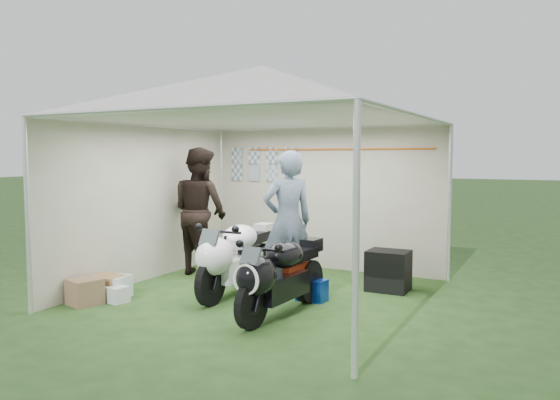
# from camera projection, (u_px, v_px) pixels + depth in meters

# --- Properties ---
(ground) EXTENTS (80.00, 80.00, 0.00)m
(ground) POSITION_uv_depth(u_px,v_px,m) (263.00, 295.00, 7.23)
(ground) COLOR #223F17
(ground) RESTS_ON ground
(canopy_tent) EXTENTS (5.66, 5.66, 3.00)m
(canopy_tent) POSITION_uv_depth(u_px,v_px,m) (264.00, 99.00, 7.05)
(canopy_tent) COLOR silver
(canopy_tent) RESTS_ON ground
(motorcycle_white) EXTENTS (0.48, 1.94, 0.95)m
(motorcycle_white) POSITION_uv_depth(u_px,v_px,m) (234.00, 255.00, 7.20)
(motorcycle_white) COLOR black
(motorcycle_white) RESTS_ON ground
(motorcycle_black) EXTENTS (0.48, 1.80, 0.89)m
(motorcycle_black) POSITION_uv_depth(u_px,v_px,m) (278.00, 274.00, 6.23)
(motorcycle_black) COLOR black
(motorcycle_black) RESTS_ON ground
(paddock_stand) EXTENTS (0.38, 0.26, 0.28)m
(paddock_stand) POSITION_uv_depth(u_px,v_px,m) (312.00, 290.00, 6.95)
(paddock_stand) COLOR blue
(paddock_stand) RESTS_ON ground
(person_dark_jacket) EXTENTS (1.13, 0.99, 1.97)m
(person_dark_jacket) POSITION_uv_depth(u_px,v_px,m) (200.00, 211.00, 8.47)
(person_dark_jacket) COLOR black
(person_dark_jacket) RESTS_ON ground
(person_blue_jacket) EXTENTS (0.81, 0.82, 1.91)m
(person_blue_jacket) POSITION_uv_depth(u_px,v_px,m) (288.00, 222.00, 7.37)
(person_blue_jacket) COLOR slate
(person_blue_jacket) RESTS_ON ground
(equipment_box) EXTENTS (0.56, 0.45, 0.55)m
(equipment_box) POSITION_uv_depth(u_px,v_px,m) (388.00, 271.00, 7.46)
(equipment_box) COLOR black
(equipment_box) RESTS_ON ground
(crate_0) EXTENTS (0.48, 0.39, 0.29)m
(crate_0) POSITION_uv_depth(u_px,v_px,m) (112.00, 286.00, 7.11)
(crate_0) COLOR silver
(crate_0) RESTS_ON ground
(crate_1) EXTENTS (0.44, 0.44, 0.32)m
(crate_1) POSITION_uv_depth(u_px,v_px,m) (85.00, 292.00, 6.78)
(crate_1) COLOR brown
(crate_1) RESTS_ON ground
(crate_2) EXTENTS (0.31, 0.27, 0.20)m
(crate_2) POSITION_uv_depth(u_px,v_px,m) (116.00, 294.00, 6.88)
(crate_2) COLOR silver
(crate_2) RESTS_ON ground
(crate_3) EXTENTS (0.46, 0.35, 0.29)m
(crate_3) POSITION_uv_depth(u_px,v_px,m) (108.00, 286.00, 7.12)
(crate_3) COLOR olive
(crate_3) RESTS_ON ground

